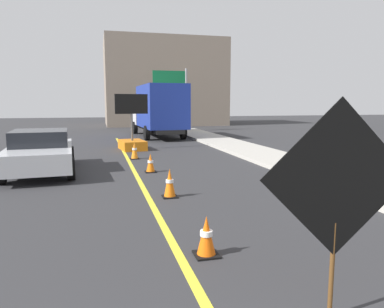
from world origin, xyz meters
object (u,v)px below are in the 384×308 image
traffic_cone_near_sign (206,236)px  traffic_cone_far_lane (150,163)px  traffic_cone_mid_lane (170,183)px  roadwork_sign (337,182)px  arrow_board_trailer (132,140)px  pickup_car (41,151)px  highway_guide_sign (177,88)px  traffic_cone_curbside (135,150)px  box_truck (158,109)px

traffic_cone_near_sign → traffic_cone_far_lane: (0.12, 6.78, 0.00)m
traffic_cone_mid_lane → traffic_cone_far_lane: traffic_cone_mid_lane is taller
roadwork_sign → arrow_board_trailer: size_ratio=0.86×
pickup_car → highway_guide_sign: (8.01, 15.99, 2.73)m
roadwork_sign → highway_guide_sign: (3.81, 25.50, 1.95)m
traffic_cone_mid_lane → traffic_cone_curbside: bearing=92.1°
pickup_car → box_truck: bearing=63.5°
roadwork_sign → traffic_cone_mid_lane: size_ratio=3.31×
pickup_car → highway_guide_sign: size_ratio=0.95×
highway_guide_sign → traffic_cone_mid_lane: highway_guide_sign is taller
roadwork_sign → traffic_cone_curbside: 11.71m
roadwork_sign → traffic_cone_near_sign: size_ratio=3.82×
box_truck → traffic_cone_curbside: (-2.53, -9.52, -1.49)m
roadwork_sign → traffic_cone_near_sign: (-0.82, 1.84, -1.17)m
pickup_car → traffic_cone_near_sign: size_ratio=7.73×
traffic_cone_mid_lane → traffic_cone_far_lane: bearing=90.1°
highway_guide_sign → traffic_cone_near_sign: bearing=-101.1°
pickup_car → traffic_cone_curbside: pickup_car is taller
roadwork_sign → traffic_cone_far_lane: size_ratio=3.76×
traffic_cone_near_sign → traffic_cone_mid_lane: bearing=88.0°
pickup_car → highway_guide_sign: 18.09m
arrow_board_trailer → highway_guide_sign: bearing=67.1°
traffic_cone_near_sign → traffic_cone_curbside: size_ratio=0.84×
arrow_board_trailer → box_truck: (2.35, 6.44, 1.36)m
box_truck → pickup_car: box_truck is taller
traffic_cone_mid_lane → traffic_cone_far_lane: 3.31m
highway_guide_sign → traffic_cone_curbside: 14.99m
arrow_board_trailer → highway_guide_sign: highway_guide_sign is taller
highway_guide_sign → roadwork_sign: bearing=-98.5°
traffic_cone_near_sign → traffic_cone_far_lane: size_ratio=0.99×
roadwork_sign → pickup_car: roadwork_sign is taller
traffic_cone_mid_lane → highway_guide_sign: bearing=77.4°
arrow_board_trailer → traffic_cone_curbside: size_ratio=3.73×
roadwork_sign → highway_guide_sign: highway_guide_sign is taller
traffic_cone_mid_lane → traffic_cone_far_lane: (-0.00, 3.31, -0.04)m
highway_guide_sign → traffic_cone_far_lane: bearing=-105.0°
traffic_cone_far_lane → traffic_cone_curbside: bearing=94.4°
highway_guide_sign → traffic_cone_curbside: size_ratio=6.90×
traffic_cone_mid_lane → roadwork_sign: bearing=-82.4°
roadwork_sign → arrow_board_trailer: (-0.75, 14.70, -0.99)m
traffic_cone_curbside → pickup_car: bearing=-147.2°
highway_guide_sign → traffic_cone_curbside: highway_guide_sign is taller
box_truck → traffic_cone_mid_lane: (-2.30, -15.83, -1.50)m
traffic_cone_far_lane → traffic_cone_curbside: size_ratio=0.86×
traffic_cone_curbside → traffic_cone_near_sign: bearing=-89.3°
arrow_board_trailer → traffic_cone_mid_lane: bearing=-89.7°
roadwork_sign → highway_guide_sign: bearing=81.5°
arrow_board_trailer → traffic_cone_curbside: (-0.19, -3.08, -0.12)m
box_truck → pickup_car: bearing=-116.5°
traffic_cone_mid_lane → traffic_cone_curbside: traffic_cone_curbside is taller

